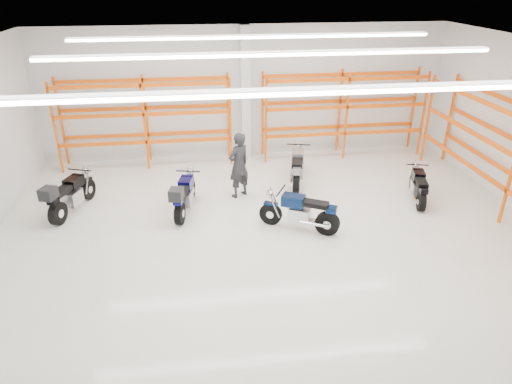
{
  "coord_description": "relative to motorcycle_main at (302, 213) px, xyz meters",
  "views": [
    {
      "loc": [
        -1.75,
        -9.59,
        5.98
      ],
      "look_at": [
        -0.37,
        0.5,
        1.09
      ],
      "focal_mm": 32.0,
      "sensor_mm": 36.0,
      "label": 1
    }
  ],
  "objects": [
    {
      "name": "ground",
      "position": [
        -0.81,
        -0.35,
        -0.49
      ],
      "size": [
        14.0,
        14.0,
        0.0
      ],
      "primitive_type": "plane",
      "color": "silver",
      "rests_on": "ground"
    },
    {
      "name": "room_shell",
      "position": [
        -0.81,
        -0.32,
        2.8
      ],
      "size": [
        14.02,
        12.02,
        4.51
      ],
      "color": "white",
      "rests_on": "ground"
    },
    {
      "name": "motorcycle_main",
      "position": [
        0.0,
        0.0,
        0.0
      ],
      "size": [
        1.93,
        1.13,
        1.04
      ],
      "color": "black",
      "rests_on": "ground"
    },
    {
      "name": "motorcycle_back_a",
      "position": [
        -6.08,
        1.69,
        0.06
      ],
      "size": [
        1.05,
        2.16,
        1.14
      ],
      "color": "black",
      "rests_on": "ground"
    },
    {
      "name": "motorcycle_back_b",
      "position": [
        -2.99,
        1.28,
        0.04
      ],
      "size": [
        0.84,
        2.13,
        1.1
      ],
      "color": "black",
      "rests_on": "ground"
    },
    {
      "name": "motorcycle_back_c",
      "position": [
        0.48,
        2.8,
        0.03
      ],
      "size": [
        0.92,
        2.21,
        1.1
      ],
      "color": "black",
      "rests_on": "ground"
    },
    {
      "name": "motorcycle_back_d",
      "position": [
        3.67,
        1.15,
        -0.05
      ],
      "size": [
        0.81,
        1.87,
        0.94
      ],
      "color": "black",
      "rests_on": "ground"
    },
    {
      "name": "standing_man",
      "position": [
        -1.39,
        2.21,
        0.49
      ],
      "size": [
        0.85,
        0.79,
        1.95
      ],
      "primitive_type": "imported",
      "rotation": [
        0.0,
        0.0,
        3.75
      ],
      "color": "black",
      "rests_on": "ground"
    },
    {
      "name": "structural_column",
      "position": [
        -0.81,
        5.47,
        1.76
      ],
      "size": [
        0.32,
        0.32,
        4.5
      ],
      "primitive_type": "cube",
      "color": "white",
      "rests_on": "ground"
    },
    {
      "name": "pallet_racking_back_left",
      "position": [
        -4.21,
        5.13,
        1.3
      ],
      "size": [
        5.67,
        0.87,
        3.0
      ],
      "color": "orange",
      "rests_on": "ground"
    },
    {
      "name": "pallet_racking_back_right",
      "position": [
        2.59,
        5.13,
        1.3
      ],
      "size": [
        5.67,
        0.87,
        3.0
      ],
      "color": "orange",
      "rests_on": "ground"
    }
  ]
}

